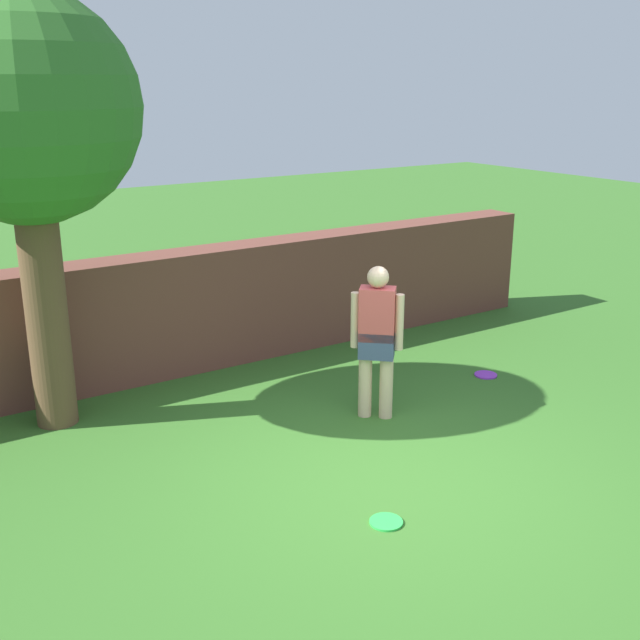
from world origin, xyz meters
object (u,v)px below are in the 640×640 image
at_px(tree, 25,116).
at_px(person, 377,335).
at_px(frisbee_purple, 486,375).
at_px(frisbee_green, 386,522).

relative_size(tree, person, 2.61).
bearing_deg(tree, frisbee_purple, -17.67).
distance_m(tree, person, 3.95).
height_order(person, frisbee_purple, person).
distance_m(tree, frisbee_green, 4.86).
height_order(tree, person, tree).
xyz_separation_m(frisbee_green, frisbee_purple, (2.99, 1.90, 0.00)).
distance_m(person, frisbee_purple, 2.03).
bearing_deg(frisbee_green, person, 55.30).
xyz_separation_m(tree, frisbee_green, (1.66, -3.38, -3.07)).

